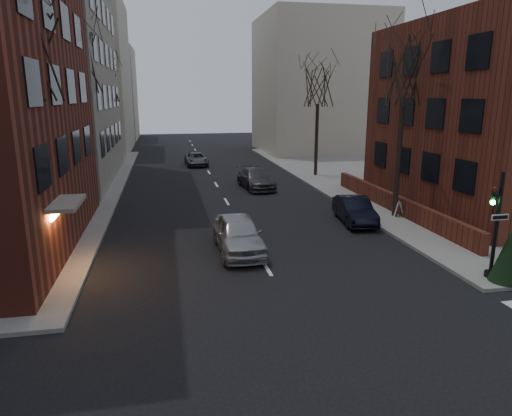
# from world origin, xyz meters

# --- Properties ---
(building_right_brick) EXTENTS (12.00, 14.00, 11.00)m
(building_right_brick) POSITION_xyz_m (16.50, 19.00, 5.50)
(building_right_brick) COLOR #5D281B
(building_right_brick) RESTS_ON ground
(low_wall_right) EXTENTS (0.35, 16.00, 1.00)m
(low_wall_right) POSITION_xyz_m (9.30, 19.00, 0.65)
(low_wall_right) COLOR #5D281B
(low_wall_right) RESTS_ON sidewalk_far_right
(building_distant_la) EXTENTS (14.00, 16.00, 18.00)m
(building_distant_la) POSITION_xyz_m (-15.00, 55.00, 9.00)
(building_distant_la) COLOR #B7AE9A
(building_distant_la) RESTS_ON ground
(building_distant_ra) EXTENTS (14.00, 14.00, 16.00)m
(building_distant_ra) POSITION_xyz_m (15.00, 50.00, 8.00)
(building_distant_ra) COLOR #B7AE9A
(building_distant_ra) RESTS_ON ground
(building_distant_lb) EXTENTS (10.00, 12.00, 14.00)m
(building_distant_lb) POSITION_xyz_m (-13.00, 72.00, 7.00)
(building_distant_lb) COLOR #B7AE9A
(building_distant_lb) RESTS_ON ground
(traffic_signal) EXTENTS (0.76, 0.44, 4.00)m
(traffic_signal) POSITION_xyz_m (7.94, 8.99, 1.91)
(traffic_signal) COLOR black
(traffic_signal) RESTS_ON sidewalk_far_right
(tree_left_a) EXTENTS (4.18, 4.18, 10.26)m
(tree_left_a) POSITION_xyz_m (-8.80, 14.00, 8.47)
(tree_left_a) COLOR #2D231C
(tree_left_a) RESTS_ON sidewalk_far_left
(tree_left_b) EXTENTS (4.40, 4.40, 10.80)m
(tree_left_b) POSITION_xyz_m (-8.80, 26.00, 8.91)
(tree_left_b) COLOR #2D231C
(tree_left_b) RESTS_ON sidewalk_far_left
(tree_left_c) EXTENTS (3.96, 3.96, 9.72)m
(tree_left_c) POSITION_xyz_m (-8.80, 40.00, 8.03)
(tree_left_c) COLOR #2D231C
(tree_left_c) RESTS_ON sidewalk_far_left
(tree_right_a) EXTENTS (3.96, 3.96, 9.72)m
(tree_right_a) POSITION_xyz_m (8.80, 18.00, 8.03)
(tree_right_a) COLOR #2D231C
(tree_right_a) RESTS_ON sidewalk_far_right
(tree_right_b) EXTENTS (3.74, 3.74, 9.18)m
(tree_right_b) POSITION_xyz_m (8.80, 32.00, 7.59)
(tree_right_b) COLOR #2D231C
(tree_right_b) RESTS_ON sidewalk_far_right
(streetlamp_near) EXTENTS (0.36, 0.36, 6.28)m
(streetlamp_near) POSITION_xyz_m (-8.20, 22.00, 4.24)
(streetlamp_near) COLOR black
(streetlamp_near) RESTS_ON sidewalk_far_left
(streetlamp_far) EXTENTS (0.36, 0.36, 6.28)m
(streetlamp_far) POSITION_xyz_m (-8.20, 42.00, 4.24)
(streetlamp_far) COLOR black
(streetlamp_far) RESTS_ON sidewalk_far_left
(parked_sedan) EXTENTS (1.98, 4.43, 1.41)m
(parked_sedan) POSITION_xyz_m (6.20, 17.59, 0.71)
(parked_sedan) COLOR black
(parked_sedan) RESTS_ON ground
(car_lane_silver) EXTENTS (1.98, 4.83, 1.64)m
(car_lane_silver) POSITION_xyz_m (-0.80, 14.08, 0.82)
(car_lane_silver) COLOR #9E9FA3
(car_lane_silver) RESTS_ON ground
(car_lane_gray) EXTENTS (2.45, 5.19, 1.46)m
(car_lane_gray) POSITION_xyz_m (2.77, 28.00, 0.73)
(car_lane_gray) COLOR #39393D
(car_lane_gray) RESTS_ON ground
(car_lane_far) EXTENTS (2.24, 4.58, 1.25)m
(car_lane_far) POSITION_xyz_m (-0.80, 40.43, 0.63)
(car_lane_far) COLOR #46464C
(car_lane_far) RESTS_ON ground
(sandwich_board) EXTENTS (0.48, 0.59, 0.82)m
(sandwich_board) POSITION_xyz_m (8.98, 17.92, 0.56)
(sandwich_board) COLOR white
(sandwich_board) RESTS_ON sidewalk_far_right
(evergreen_shrub) EXTENTS (1.41, 1.41, 1.99)m
(evergreen_shrub) POSITION_xyz_m (8.25, 8.50, 1.15)
(evergreen_shrub) COLOR black
(evergreen_shrub) RESTS_ON sidewalk_far_right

